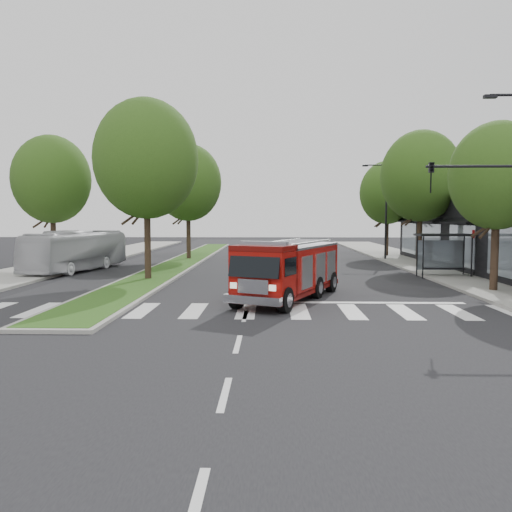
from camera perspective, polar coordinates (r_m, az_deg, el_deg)
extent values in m
plane|color=black|center=(22.10, -0.72, -4.88)|extent=(140.00, 140.00, 0.00)
cube|color=gray|center=(34.01, 21.59, -1.80)|extent=(5.00, 80.00, 0.15)
cube|color=gray|center=(35.50, -24.08, -1.63)|extent=(5.00, 80.00, 0.15)
cube|color=gray|center=(40.54, -8.15, -0.60)|extent=(3.00, 50.00, 0.14)
cube|color=#234112|center=(40.53, -8.15, -0.49)|extent=(2.60, 49.50, 0.02)
cylinder|color=black|center=(30.60, 18.55, -0.17)|extent=(0.08, 0.08, 2.50)
cylinder|color=black|center=(31.53, 23.43, -0.17)|extent=(0.08, 0.08, 2.50)
cylinder|color=black|center=(31.75, 17.93, 0.00)|extent=(0.08, 0.08, 2.50)
cylinder|color=black|center=(32.64, 22.65, -0.01)|extent=(0.08, 0.08, 2.50)
cube|color=black|center=(31.53, 20.73, 2.27)|extent=(3.20, 1.60, 0.12)
cube|color=#8C99A5|center=(32.26, 20.27, 0.10)|extent=(2.80, 0.04, 1.80)
cube|color=black|center=(31.66, 20.63, -1.35)|extent=(2.40, 0.40, 0.08)
cylinder|color=black|center=(26.09, 25.61, 0.25)|extent=(0.36, 0.36, 3.74)
ellipsoid|color=#1C380F|center=(26.11, 25.87, 8.27)|extent=(4.40, 4.40, 5.06)
cylinder|color=black|center=(37.35, 18.15, 2.08)|extent=(0.36, 0.36, 4.40)
ellipsoid|color=#1C380F|center=(37.44, 18.31, 8.67)|extent=(5.60, 5.60, 6.44)
cylinder|color=black|center=(47.02, 14.70, 2.32)|extent=(0.36, 0.36, 3.96)
ellipsoid|color=#1C380F|center=(47.05, 14.79, 7.03)|extent=(5.00, 5.00, 5.75)
cylinder|color=black|center=(28.67, -12.29, 1.79)|extent=(0.36, 0.36, 4.62)
ellipsoid|color=#1C380F|center=(28.82, -12.44, 10.79)|extent=(5.80, 5.80, 6.67)
cylinder|color=black|center=(42.38, -7.72, 2.51)|extent=(0.36, 0.36, 4.40)
ellipsoid|color=#1C380F|center=(42.46, -7.78, 8.32)|extent=(5.60, 5.60, 6.44)
cylinder|color=black|center=(36.97, -22.13, 1.79)|extent=(0.36, 0.36, 4.18)
ellipsoid|color=#1C380F|center=(37.03, -22.31, 8.11)|extent=(5.20, 5.20, 5.98)
cube|color=black|center=(20.34, 25.20, 16.16)|extent=(0.45, 0.20, 0.12)
cylinder|color=black|center=(19.89, 24.43, 9.32)|extent=(4.00, 0.10, 0.10)
imported|color=black|center=(19.24, 19.39, 8.44)|extent=(0.18, 0.22, 1.10)
cylinder|color=black|center=(42.88, 14.65, 4.83)|extent=(0.16, 0.16, 8.00)
cylinder|color=black|center=(42.90, 13.56, 10.07)|extent=(1.80, 0.10, 0.10)
cube|color=black|center=(42.73, 12.36, 10.05)|extent=(0.45, 0.20, 0.12)
cube|color=#570704|center=(21.89, 3.86, -3.80)|extent=(5.03, 7.72, 0.22)
cube|color=maroon|center=(22.44, 4.53, -1.21)|extent=(4.31, 6.09, 1.78)
cube|color=maroon|center=(19.26, 0.87, -2.12)|extent=(2.67, 2.35, 1.86)
cube|color=#B2B2B7|center=(22.37, 4.55, 1.17)|extent=(4.31, 6.09, 0.11)
cylinder|color=#B2B2B7|center=(22.65, 2.66, 1.67)|extent=(2.22, 4.91, 0.09)
cylinder|color=#B2B2B7|center=(22.09, 6.49, 1.58)|extent=(2.22, 4.91, 0.09)
cube|color=silver|center=(18.46, -0.45, -5.04)|extent=(2.24, 1.21, 0.31)
cube|color=#8C99A5|center=(19.16, 0.87, 1.45)|extent=(1.91, 1.07, 0.16)
cylinder|color=black|center=(19.58, -2.19, -4.63)|extent=(0.68, 1.02, 0.98)
cylinder|color=black|center=(18.74, 3.38, -5.05)|extent=(0.68, 1.02, 0.98)
cylinder|color=black|center=(22.92, 2.13, -3.31)|extent=(0.68, 1.02, 0.98)
cylinder|color=black|center=(22.20, 6.99, -3.59)|extent=(0.68, 1.02, 0.98)
cylinder|color=black|center=(24.88, 4.07, -2.71)|extent=(0.68, 1.02, 0.98)
cylinder|color=black|center=(24.22, 8.58, -2.94)|extent=(0.68, 1.02, 0.98)
imported|color=#BABBBF|center=(35.35, -19.76, 0.56)|extent=(3.90, 10.01, 2.72)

